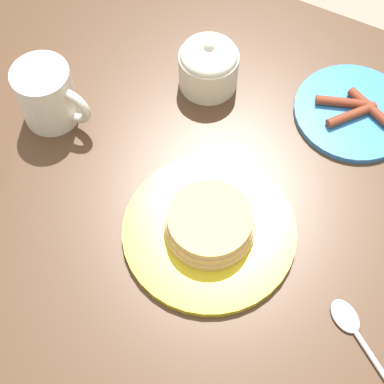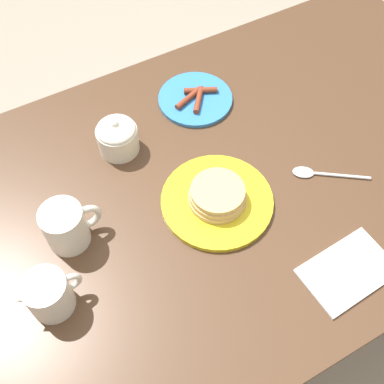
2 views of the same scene
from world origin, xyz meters
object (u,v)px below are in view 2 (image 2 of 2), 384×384
Objects in this scene: pancake_plate at (217,198)px; creamer_pitcher at (48,295)px; coffee_mug at (67,226)px; napkin at (348,271)px; side_plate_bacon at (195,99)px; sugar_bowl at (117,136)px; spoon at (316,173)px.

creamer_pitcher is at bearing -173.27° from pancake_plate.
napkin is at bearing -36.79° from coffee_mug.
pancake_plate reaches higher than side_plate_bacon.
coffee_mug is at bearing -137.48° from sugar_bowl.
pancake_plate is at bearing -13.08° from coffee_mug.
side_plate_bacon is at bearing 11.83° from sugar_bowl.
creamer_pitcher is (-0.38, -0.04, 0.03)m from pancake_plate.
side_plate_bacon is at bearing 93.62° from napkin.
pancake_plate is at bearing 118.40° from napkin.
spoon is (0.34, -0.27, -0.04)m from sugar_bowl.
coffee_mug and creamer_pitcher have the same top height.
side_plate_bacon is 0.58m from creamer_pitcher.
creamer_pitcher reaches higher than spoon.
spoon is (0.09, 0.21, 0.00)m from napkin.
napkin is (0.26, -0.49, -0.04)m from sugar_bowl.
coffee_mug is 0.54m from spoon.
pancake_plate is at bearing 169.48° from spoon.
spoon is at bearing -38.56° from sugar_bowl.
creamer_pitcher reaches higher than side_plate_bacon.
side_plate_bacon is (0.10, 0.28, -0.01)m from pancake_plate.
side_plate_bacon is 1.22× the size of spoon.
spoon is at bearing 67.83° from napkin.
sugar_bowl is 0.50× the size of napkin.
sugar_bowl is 0.55m from napkin.
creamer_pitcher is at bearing -132.90° from sugar_bowl.
napkin is (0.14, -0.26, -0.01)m from pancake_plate.
pancake_plate reaches higher than spoon.
side_plate_bacon is at bearing 69.42° from pancake_plate.
pancake_plate is 0.23m from spoon.
coffee_mug is 0.65× the size of napkin.
coffee_mug is at bearing 166.92° from pancake_plate.
sugar_bowl is 0.44m from spoon.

